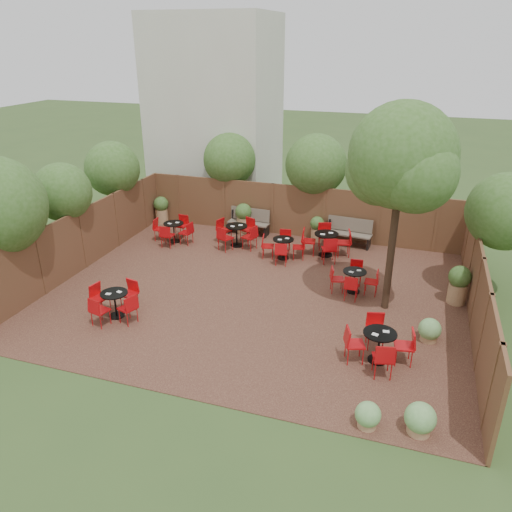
% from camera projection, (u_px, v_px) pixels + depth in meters
% --- Properties ---
extents(ground, '(80.00, 80.00, 0.00)m').
position_uv_depth(ground, '(257.00, 294.00, 15.04)').
color(ground, '#354F23').
rests_on(ground, ground).
extents(courtyard_paving, '(12.00, 10.00, 0.02)m').
position_uv_depth(courtyard_paving, '(257.00, 293.00, 15.03)').
color(courtyard_paving, '#3D2119').
rests_on(courtyard_paving, ground).
extents(fence_back, '(12.00, 0.08, 2.00)m').
position_uv_depth(fence_back, '(298.00, 211.00, 18.98)').
color(fence_back, brown).
rests_on(fence_back, ground).
extents(fence_left, '(0.08, 10.00, 2.00)m').
position_uv_depth(fence_left, '(82.00, 239.00, 16.35)').
color(fence_left, brown).
rests_on(fence_left, ground).
extents(fence_right, '(0.08, 10.00, 2.00)m').
position_uv_depth(fence_right, '(477.00, 293.00, 12.92)').
color(fence_right, brown).
rests_on(fence_right, ground).
extents(neighbour_building, '(5.00, 4.00, 8.00)m').
position_uv_depth(neighbour_building, '(215.00, 114.00, 21.67)').
color(neighbour_building, beige).
rests_on(neighbour_building, ground).
extents(overhang_foliage, '(15.77, 10.76, 2.77)m').
position_uv_depth(overhang_foliage, '(218.00, 182.00, 16.44)').
color(overhang_foliage, '#32571C').
rests_on(overhang_foliage, ground).
extents(courtyard_tree, '(2.85, 2.75, 5.69)m').
position_uv_depth(courtyard_tree, '(401.00, 163.00, 12.57)').
color(courtyard_tree, black).
rests_on(courtyard_tree, courtyard_paving).
extents(park_bench_left, '(1.63, 0.61, 0.99)m').
position_uv_depth(park_bench_left, '(249.00, 221.00, 19.37)').
color(park_bench_left, brown).
rests_on(park_bench_left, courtyard_paving).
extents(park_bench_right, '(1.68, 0.67, 1.02)m').
position_uv_depth(park_bench_right, '(349.00, 232.00, 18.27)').
color(park_bench_right, brown).
rests_on(park_bench_right, courtyard_paving).
extents(bistro_tables, '(9.57, 7.57, 0.95)m').
position_uv_depth(bistro_tables, '(266.00, 262.00, 16.05)').
color(bistro_tables, black).
rests_on(bistro_tables, courtyard_paving).
extents(planters, '(11.91, 4.09, 1.17)m').
position_uv_depth(planters, '(281.00, 231.00, 18.11)').
color(planters, '#9C764E').
rests_on(planters, courtyard_paving).
extents(low_shrubs, '(1.65, 4.12, 0.66)m').
position_uv_depth(low_shrubs, '(412.00, 384.00, 10.64)').
color(low_shrubs, '#9C764E').
rests_on(low_shrubs, courtyard_paving).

